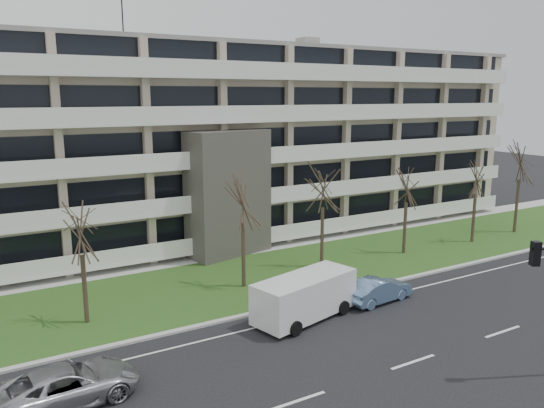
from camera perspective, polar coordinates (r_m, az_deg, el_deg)
ground at (r=24.84m, az=14.94°, el=-16.10°), size 160.00×160.00×0.00m
grass_verge at (r=34.38m, az=-0.62°, el=-7.68°), size 90.00×10.00×0.06m
curb at (r=30.39m, az=4.10°, el=-10.30°), size 90.00×0.35×0.12m
sidewalk at (r=39.02m, az=-4.62°, el=-5.34°), size 90.00×2.00×0.08m
lane_edge_line at (r=29.28m, az=5.78°, el=-11.33°), size 90.00×0.12×0.01m
apartment_building at (r=43.76m, az=-8.67°, el=6.53°), size 60.50×15.10×18.75m
silver_pickup at (r=22.31m, az=-21.23°, el=-17.73°), size 5.61×3.06×1.49m
blue_sedan at (r=30.68m, az=11.39°, el=-9.04°), size 4.30×1.87×1.38m
white_van at (r=27.82m, az=3.66°, el=-9.54°), size 6.21×3.51×2.27m
tree_2 at (r=27.67m, az=-19.94°, el=-2.40°), size 3.24×3.24×6.47m
tree_3 at (r=31.02m, az=-3.16°, el=0.79°), size 3.59×3.59×7.17m
tree_4 at (r=34.86m, az=5.52°, el=2.16°), size 3.66×3.66×7.33m
tree_5 at (r=39.09m, az=14.33°, el=2.25°), size 3.40×3.40×6.79m
tree_6 at (r=43.80m, az=21.19°, el=2.96°), size 3.48×3.48×6.95m
tree_7 at (r=48.35m, az=25.22°, el=4.48°), size 4.06×4.06×8.12m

